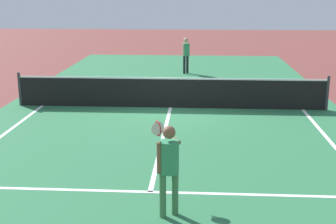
# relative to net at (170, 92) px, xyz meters

# --- Properties ---
(ground_plane) EXTENTS (60.00, 60.00, 0.00)m
(ground_plane) POSITION_rel_net_xyz_m (0.00, 0.00, -0.49)
(ground_plane) COLOR brown
(court_surface_inbounds) EXTENTS (10.62, 24.40, 0.00)m
(court_surface_inbounds) POSITION_rel_net_xyz_m (0.00, 0.00, -0.49)
(court_surface_inbounds) COLOR #2D7247
(court_surface_inbounds) RESTS_ON ground_plane
(line_service_near) EXTENTS (8.22, 0.10, 0.01)m
(line_service_near) POSITION_rel_net_xyz_m (0.00, -6.40, -0.49)
(line_service_near) COLOR white
(line_service_near) RESTS_ON ground_plane
(line_center_service) EXTENTS (0.10, 6.40, 0.01)m
(line_center_service) POSITION_rel_net_xyz_m (0.00, -3.20, -0.49)
(line_center_service) COLOR white
(line_center_service) RESTS_ON ground_plane
(net) EXTENTS (9.73, 0.09, 1.07)m
(net) POSITION_rel_net_xyz_m (0.00, 0.00, 0.00)
(net) COLOR #33383D
(net) RESTS_ON ground_plane
(player_near) EXTENTS (0.55, 1.13, 1.54)m
(player_near) POSITION_rel_net_xyz_m (0.39, -7.27, 0.45)
(player_near) COLOR #3F7247
(player_near) RESTS_ON ground_plane
(player_far) EXTENTS (0.32, 0.35, 1.58)m
(player_far) POSITION_rel_net_xyz_m (0.31, 6.29, 0.47)
(player_far) COLOR black
(player_far) RESTS_ON ground_plane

